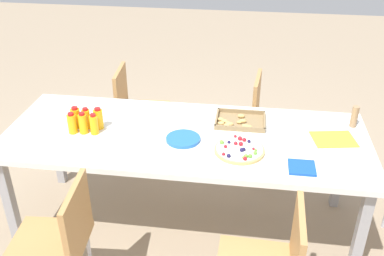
# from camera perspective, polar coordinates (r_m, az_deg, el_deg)

# --- Properties ---
(ground_plane) EXTENTS (12.00, 12.00, 0.00)m
(ground_plane) POSITION_cam_1_polar(r_m,az_deg,el_deg) (3.26, -0.80, -12.21)
(ground_plane) COLOR gray
(party_table) EXTENTS (2.33, 0.90, 0.75)m
(party_table) POSITION_cam_1_polar(r_m,az_deg,el_deg) (2.85, -0.89, -1.85)
(party_table) COLOR silver
(party_table) RESTS_ON ground_plane
(chair_near_left) EXTENTS (0.43, 0.43, 0.83)m
(chair_near_left) POSITION_cam_1_polar(r_m,az_deg,el_deg) (2.52, -16.82, -13.54)
(chair_near_left) COLOR #B7844C
(chair_near_left) RESTS_ON ground_plane
(chair_far_right) EXTENTS (0.43, 0.43, 0.83)m
(chair_far_right) POSITION_cam_1_polar(r_m,az_deg,el_deg) (3.62, 9.99, 1.50)
(chair_far_right) COLOR #B7844C
(chair_far_right) RESTS_ON ground_plane
(chair_far_left) EXTENTS (0.43, 0.43, 0.83)m
(chair_far_left) POSITION_cam_1_polar(r_m,az_deg,el_deg) (3.75, -7.29, 2.78)
(chair_far_left) COLOR #B7844C
(chair_far_left) RESTS_ON ground_plane
(juice_bottle_0) EXTENTS (0.06, 0.06, 0.14)m
(juice_bottle_0) POSITION_cam_1_polar(r_m,az_deg,el_deg) (2.91, -15.24, 0.56)
(juice_bottle_0) COLOR #F9AC14
(juice_bottle_0) RESTS_ON party_table
(juice_bottle_1) EXTENTS (0.05, 0.05, 0.14)m
(juice_bottle_1) POSITION_cam_1_polar(r_m,az_deg,el_deg) (2.89, -13.91, 0.58)
(juice_bottle_1) COLOR #F9AD14
(juice_bottle_1) RESTS_ON party_table
(juice_bottle_2) EXTENTS (0.05, 0.05, 0.14)m
(juice_bottle_2) POSITION_cam_1_polar(r_m,az_deg,el_deg) (2.86, -12.56, 0.45)
(juice_bottle_2) COLOR #FAAE14
(juice_bottle_2) RESTS_ON party_table
(juice_bottle_3) EXTENTS (0.06, 0.06, 0.15)m
(juice_bottle_3) POSITION_cam_1_polar(r_m,az_deg,el_deg) (2.97, -14.79, 1.29)
(juice_bottle_3) COLOR #F9AE14
(juice_bottle_3) RESTS_ON party_table
(juice_bottle_4) EXTENTS (0.05, 0.05, 0.15)m
(juice_bottle_4) POSITION_cam_1_polar(r_m,az_deg,el_deg) (2.94, -13.50, 1.18)
(juice_bottle_4) COLOR #F9AD14
(juice_bottle_4) RESTS_ON party_table
(juice_bottle_5) EXTENTS (0.06, 0.06, 0.15)m
(juice_bottle_5) POSITION_cam_1_polar(r_m,az_deg,el_deg) (2.92, -12.03, 1.13)
(juice_bottle_5) COLOR #FAAD14
(juice_bottle_5) RESTS_ON party_table
(fruit_pizza) EXTENTS (0.30, 0.30, 0.05)m
(fruit_pizza) POSITION_cam_1_polar(r_m,az_deg,el_deg) (2.65, 6.16, -2.80)
(fruit_pizza) COLOR tan
(fruit_pizza) RESTS_ON party_table
(snack_tray) EXTENTS (0.33, 0.25, 0.04)m
(snack_tray) POSITION_cam_1_polar(r_m,az_deg,el_deg) (2.96, 6.04, 0.85)
(snack_tray) COLOR olive
(snack_tray) RESTS_ON party_table
(plate_stack) EXTENTS (0.21, 0.21, 0.02)m
(plate_stack) POSITION_cam_1_polar(r_m,az_deg,el_deg) (2.75, -1.22, -1.42)
(plate_stack) COLOR blue
(plate_stack) RESTS_ON party_table
(napkin_stack) EXTENTS (0.15, 0.15, 0.01)m
(napkin_stack) POSITION_cam_1_polar(r_m,az_deg,el_deg) (2.57, 14.02, -4.97)
(napkin_stack) COLOR #194CA5
(napkin_stack) RESTS_ON party_table
(cardboard_tube) EXTENTS (0.04, 0.04, 0.15)m
(cardboard_tube) POSITION_cam_1_polar(r_m,az_deg,el_deg) (3.06, 20.26, 1.40)
(cardboard_tube) COLOR #9E7A56
(cardboard_tube) RESTS_ON party_table
(paper_folder) EXTENTS (0.29, 0.24, 0.01)m
(paper_folder) POSITION_cam_1_polar(r_m,az_deg,el_deg) (2.90, 17.83, -1.38)
(paper_folder) COLOR yellow
(paper_folder) RESTS_ON party_table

